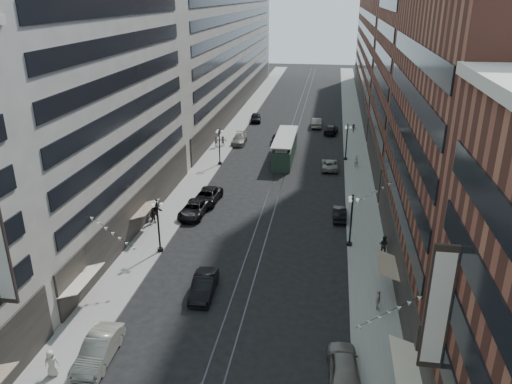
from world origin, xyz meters
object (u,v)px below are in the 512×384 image
Objects in this scene: car_7 at (207,197)px; car_11 at (330,165)px; pedestrian_4 at (378,300)px; pedestrian_7 at (384,245)px; car_13 at (277,139)px; pedestrian_2 at (153,216)px; pedestrian_8 at (356,161)px; lamppost_sw_far at (158,224)px; car_8 at (239,139)px; car_1 at (99,350)px; pedestrian_9 at (354,128)px; car_9 at (256,118)px; car_2 at (194,209)px; car_5 at (204,286)px; pedestrian_5 at (155,211)px; lamppost_se_far at (351,219)px; car_4 at (344,365)px; car_12 at (331,130)px; pedestrian_6 at (216,142)px; lamppost_sw_mid at (219,145)px; pedestrian_1 at (52,363)px; car_10 at (340,213)px; lamppost_se_mid at (347,141)px; streetcar at (285,149)px; car_14 at (317,123)px.

car_7 reaches higher than car_11.
pedestrian_4 is 9.66m from pedestrian_7.
car_11 is at bearing -56.79° from car_13.
pedestrian_8 is at bearing 44.97° from pedestrian_2.
lamppost_sw_far is 1.01× the size of car_8.
pedestrian_9 is (19.14, 63.93, 0.02)m from car_1.
car_1 reaches higher than car_9.
car_2 is 1.10× the size of car_5.
pedestrian_5 reaches higher than car_7.
car_7 is (-16.83, 8.85, -2.29)m from lamppost_se_far.
car_5 is 2.70× the size of pedestrian_7.
car_8 reaches higher than car_13.
lamppost_sw_far is 22.91m from car_4.
car_7 is 37.43m from car_12.
pedestrian_4 is 47.94m from pedestrian_6.
pedestrian_7 is at bearing -20.29° from lamppost_se_far.
car_8 is 1.28× the size of car_13.
lamppost_sw_mid is at bearing -24.78° from pedestrian_7.
car_11 is at bearing 68.31° from car_1.
pedestrian_1 is 50.94m from pedestrian_8.
car_10 is 2.28× the size of pedestrian_8.
pedestrian_4 is (1.98, -38.76, -2.06)m from lamppost_se_mid.
pedestrian_4 is (19.47, 8.77, 0.16)m from car_1.
pedestrian_9 is at bearing 66.23° from car_7.
pedestrian_4 is 0.36× the size of car_9.
lamppost_sw_far is 8.11m from pedestrian_5.
car_11 is at bearing -28.41° from streetcar.
car_12 reaches higher than car_11.
pedestrian_2 is at bearing -102.44° from car_9.
car_7 is at bearing 55.01° from pedestrian_4.
streetcar is 31.09m from pedestrian_7.
lamppost_se_mid is (18.40, 5.00, 0.00)m from lamppost_sw_mid.
lamppost_se_mid reaches higher than pedestrian_5.
pedestrian_6 is (-22.84, 42.15, 0.06)m from pedestrian_4.
car_11 is at bearing -92.09° from car_4.
pedestrian_8 is at bearing 104.06° from car_14.
car_10 is at bearing 92.71° from car_11.
car_4 is 70.70m from car_9.
lamppost_se_far is 43.51m from car_12.
car_8 is 6.36m from car_13.
car_8 is (0.80, 38.52, -2.30)m from lamppost_sw_far.
car_4 is at bearing -37.66° from car_5.
pedestrian_6 is 1.27× the size of pedestrian_9.
car_13 is (-10.60, 54.43, -0.12)m from car_4.
pedestrian_9 reaches higher than car_7.
car_14 is (-5.16, 47.70, -2.21)m from lamppost_se_far.
car_14 reaches higher than car_13.
streetcar is 37.97m from car_5.
car_2 is at bearing -58.85° from car_4.
car_12 is (9.94, 53.88, -0.08)m from car_5.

